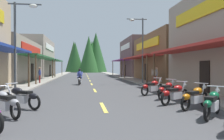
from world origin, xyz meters
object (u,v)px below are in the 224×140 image
motorcycle_parked_right_1 (212,103)px  motorcycle_parked_right_4 (167,90)px  pedestrian_browsing (157,75)px  pedestrian_strolling (40,74)px  pedestrian_by_shop (155,74)px  motorcycle_parked_left_2 (21,97)px  rider_cruising_lead (80,78)px  streetlamp_right (140,42)px  streetlamp_left (20,34)px  motorcycle_parked_left_1 (5,102)px  motorcycle_parked_right_3 (175,93)px  motorcycle_parked_right_2 (195,97)px  motorcycle_parked_right_5 (152,87)px

motorcycle_parked_right_1 → motorcycle_parked_right_4: same height
pedestrian_browsing → pedestrian_strolling: bearing=3.3°
pedestrian_by_shop → pedestrian_browsing: bearing=3.8°
motorcycle_parked_left_2 → rider_cruising_lead: rider_cruising_lead is taller
streetlamp_right → streetlamp_left: bearing=-143.4°
streetlamp_right → motorcycle_parked_left_1: bearing=-121.5°
pedestrian_by_shop → pedestrian_browsing: (0.39, 0.58, -0.04)m
streetlamp_right → motorcycle_parked_right_3: size_ratio=3.51×
motorcycle_parked_left_2 → pedestrian_by_shop: size_ratio=1.06×
streetlamp_left → streetlamp_right: (9.45, 7.03, 0.45)m
streetlamp_right → motorcycle_parked_right_2: 13.53m
motorcycle_parked_right_4 → motorcycle_parked_right_5: same height
motorcycle_parked_right_3 → streetlamp_left: bearing=117.0°
motorcycle_parked_right_5 → motorcycle_parked_right_4: bearing=-114.8°
pedestrian_by_shop → pedestrian_strolling: size_ratio=1.04×
rider_cruising_lead → streetlamp_right: bearing=-88.2°
motorcycle_parked_left_1 → rider_cruising_lead: 13.88m
motorcycle_parked_right_4 → motorcycle_parked_left_2: size_ratio=0.86×
motorcycle_parked_right_4 → pedestrian_by_shop: 8.65m
streetlamp_left → pedestrian_by_shop: 12.03m
streetlamp_right → pedestrian_strolling: 10.49m
pedestrian_by_shop → motorcycle_parked_right_1: bearing=-151.9°
motorcycle_parked_right_3 → pedestrian_browsing: bearing=42.9°
motorcycle_parked_right_3 → motorcycle_parked_left_2: 6.72m
motorcycle_parked_right_1 → motorcycle_parked_right_5: (-0.14, 6.13, 0.00)m
motorcycle_parked_right_4 → streetlamp_right: bearing=39.3°
motorcycle_parked_right_4 → pedestrian_strolling: size_ratio=0.95×
motorcycle_parked_right_5 → pedestrian_browsing: bearing=34.9°
motorcycle_parked_left_1 → rider_cruising_lead: (2.36, 13.68, 0.17)m
motorcycle_parked_right_2 → streetlamp_left: bearing=110.4°
motorcycle_parked_left_1 → pedestrian_by_shop: pedestrian_by_shop is taller
motorcycle_parked_right_3 → motorcycle_parked_left_1: size_ratio=1.13×
motorcycle_parked_right_1 → pedestrian_browsing: pedestrian_browsing is taller
streetlamp_right → motorcycle_parked_left_1: streetlamp_right is taller
motorcycle_parked_right_1 → motorcycle_parked_left_2: size_ratio=0.87×
motorcycle_parked_left_1 → pedestrian_by_shop: bearing=-80.4°
streetlamp_right → pedestrian_browsing: streetlamp_right is taller
streetlamp_right → pedestrian_strolling: streetlamp_right is taller
rider_cruising_lead → pedestrian_by_shop: (6.85, -1.86, 0.36)m
motorcycle_parked_right_5 → motorcycle_parked_left_1: bearing=-178.0°
streetlamp_right → motorcycle_parked_right_3: streetlamp_right is taller
pedestrian_browsing → motorcycle_parked_left_1: bearing=68.5°
motorcycle_parked_left_1 → pedestrian_strolling: pedestrian_strolling is taller
motorcycle_parked_right_1 → motorcycle_parked_right_5: same height
pedestrian_strolling → pedestrian_by_shop: bearing=150.7°
motorcycle_parked_right_1 → motorcycle_parked_left_1: size_ratio=0.98×
pedestrian_by_shop → streetlamp_right: bearing=68.3°
motorcycle_parked_right_3 → pedestrian_by_shop: pedestrian_by_shop is taller
motorcycle_parked_right_4 → pedestrian_strolling: (-8.77, 11.53, 0.49)m
motorcycle_parked_right_1 → motorcycle_parked_left_1: 7.08m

